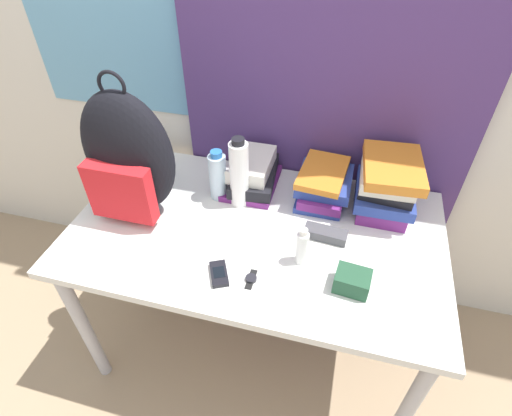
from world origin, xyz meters
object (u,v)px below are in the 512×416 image
Objects in this scene: book_stack_right at (387,185)px; book_stack_left at (253,173)px; book_stack_center at (324,184)px; water_bottle at (218,176)px; backpack at (128,158)px; sunglasses_case at (325,234)px; wristwatch at (251,279)px; camera_pouch at (352,281)px; sunscreen_bottle at (302,247)px; cell_phone at (219,274)px; sports_bottle at (239,174)px.

book_stack_left is at bearing 178.54° from book_stack_right.
water_bottle is at bearing -166.12° from book_stack_center.
backpack is 0.73m from book_stack_center.
wristwatch is (-0.20, -0.25, -0.01)m from sunglasses_case.
camera_pouch is at bearing -30.73° from water_bottle.
book_stack_left is 0.52m from book_stack_right.
wristwatch is at bearing -139.16° from sunscreen_bottle.
sunglasses_case reaches higher than wristwatch.
book_stack_left is at bearing 104.60° from wristwatch.
sunscreen_bottle is at bearing -126.20° from book_stack_right.
book_stack_left is 0.29m from book_stack_center.
backpack is 1.85× the size of book_stack_right.
water_bottle is at bearing 108.62° from cell_phone.
backpack is 0.52m from cell_phone.
backpack reaches higher than wristwatch.
sunscreen_bottle is at bearing -34.32° from water_bottle.
sunscreen_bottle is at bearing 40.84° from wristwatch.
backpack is at bearing -178.53° from sunglasses_case.
book_stack_center is at bearing 178.02° from book_stack_right.
book_stack_left is 0.40m from sunglasses_case.
water_bottle is at bearing 145.68° from sunscreen_bottle.
book_stack_center reaches higher than camera_pouch.
book_stack_left is 3.68× the size of wristwatch.
water_bottle reaches higher than book_stack_left.
sunglasses_case is at bearing -17.71° from sports_bottle.
book_stack_left is 0.50m from wristwatch.
backpack is 3.69× the size of sunscreen_bottle.
wristwatch is at bearing -57.98° from water_bottle.
backpack reaches higher than book_stack_right.
book_stack_center is 0.23m from sunglasses_case.
sunglasses_case is 1.94× the size of wristwatch.
sunscreen_bottle is at bearing -53.66° from book_stack_left.
backpack is 0.93m from book_stack_right.
sunscreen_bottle is 0.19m from wristwatch.
cell_phone is at bearing -174.84° from wristwatch.
water_bottle is 2.63× the size of wristwatch.
backpack reaches higher than water_bottle.
book_stack_right is (0.51, -0.01, 0.05)m from book_stack_left.
sunscreen_bottle reaches higher than book_stack_left.
book_stack_left is 0.61m from camera_pouch.
cell_phone is (0.13, -0.38, -0.09)m from water_bottle.
wristwatch is (-0.14, -0.12, -0.06)m from sunscreen_bottle.
book_stack_right is 0.30m from sunglasses_case.
sunscreen_bottle is at bearing -40.44° from sports_bottle.
camera_pouch reaches higher than sunglasses_case.
sports_bottle reaches higher than wristwatch.
backpack is 2.56× the size of water_bottle.
book_stack_center is 0.23m from book_stack_right.
backpack is at bearing 170.21° from sunscreen_bottle.
book_stack_center reaches higher than sunglasses_case.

